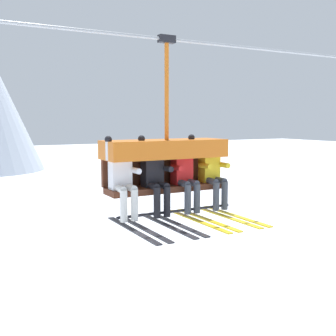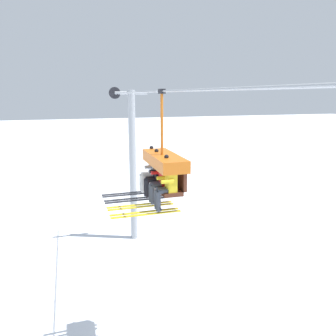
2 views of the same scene
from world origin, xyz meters
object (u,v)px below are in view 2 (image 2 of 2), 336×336
at_px(chairlift_chair, 165,165).
at_px(skier_white, 149,169).
at_px(skier_black, 154,174).
at_px(skier_yellow, 166,185).
at_px(skier_red, 160,179).
at_px(lift_tower_near, 132,163).

distance_m(chairlift_chair, skier_white, 0.91).
xyz_separation_m(skier_black, skier_yellow, (1.12, -0.01, -0.02)).
distance_m(skier_black, skier_red, 0.56).
distance_m(chairlift_chair, skier_yellow, 0.92).
height_order(chairlift_chair, skier_yellow, chairlift_chair).
bearing_deg(lift_tower_near, skier_white, -7.22).
distance_m(lift_tower_near, skier_yellow, 9.10).
xyz_separation_m(chairlift_chair, skier_red, (0.28, -0.21, -0.28)).
height_order(skier_white, skier_black, same).
bearing_deg(chairlift_chair, skier_black, -142.83).
bearing_deg(chairlift_chair, skier_yellow, -14.78).
relative_size(lift_tower_near, skier_yellow, 4.64).
height_order(lift_tower_near, skier_red, lift_tower_near).
height_order(skier_white, skier_yellow, skier_white).
distance_m(skier_black, skier_yellow, 1.12).
relative_size(skier_white, skier_yellow, 1.00).
bearing_deg(skier_red, lift_tower_near, 173.74).
bearing_deg(skier_white, skier_yellow, -0.23).
distance_m(skier_white, skier_yellow, 1.68).
relative_size(chairlift_chair, skier_black, 1.66).
xyz_separation_m(lift_tower_near, skier_yellow, (8.96, -0.93, 1.30)).
relative_size(skier_red, skier_yellow, 1.00).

